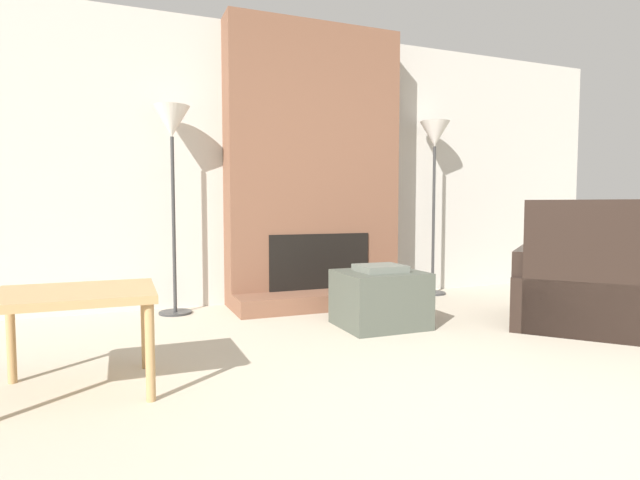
# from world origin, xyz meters

# --- Properties ---
(ground_plane) EXTENTS (24.00, 24.00, 0.00)m
(ground_plane) POSITION_xyz_m (0.00, 0.00, 0.00)
(ground_plane) COLOR #B2A893
(wall_back) EXTENTS (7.14, 0.06, 2.60)m
(wall_back) POSITION_xyz_m (0.00, 3.31, 1.30)
(wall_back) COLOR #BCB7AD
(wall_back) RESTS_ON ground_plane
(fireplace) EXTENTS (1.67, 0.69, 2.60)m
(fireplace) POSITION_xyz_m (0.00, 3.10, 1.22)
(fireplace) COLOR brown
(fireplace) RESTS_ON ground_plane
(ottoman) EXTENTS (0.62, 0.55, 0.47)m
(ottoman) POSITION_xyz_m (0.11, 2.00, 0.22)
(ottoman) COLOR #474C42
(ottoman) RESTS_ON ground_plane
(armchair) EXTENTS (1.35, 1.35, 0.96)m
(armchair) POSITION_xyz_m (1.50, 1.35, 0.29)
(armchair) COLOR black
(armchair) RESTS_ON ground_plane
(side_table) EXTENTS (0.74, 0.60, 0.51)m
(side_table) POSITION_xyz_m (-1.93, 1.36, 0.44)
(side_table) COLOR tan
(side_table) RESTS_ON ground_plane
(floor_lamp_left) EXTENTS (0.30, 0.30, 1.75)m
(floor_lamp_left) POSITION_xyz_m (-1.30, 3.05, 1.50)
(floor_lamp_left) COLOR #333333
(floor_lamp_left) RESTS_ON ground_plane
(floor_lamp_right) EXTENTS (0.30, 0.30, 1.79)m
(floor_lamp_right) POSITION_xyz_m (1.31, 3.05, 1.53)
(floor_lamp_right) COLOR #333333
(floor_lamp_right) RESTS_ON ground_plane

